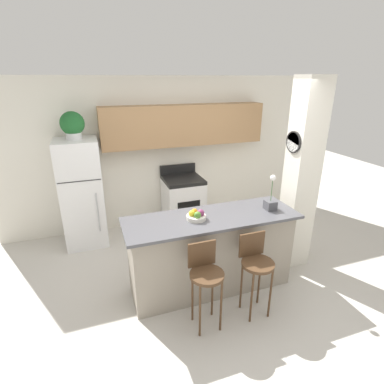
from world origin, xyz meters
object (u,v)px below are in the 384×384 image
stove_range (183,202)px  bar_stool_right (256,263)px  fruit_bowl (196,216)px  potted_plant_on_fridge (72,125)px  orchid_vase (271,201)px  bar_stool_left (206,274)px  refrigerator (82,193)px

stove_range → bar_stool_right: size_ratio=1.13×
bar_stool_right → fruit_bowl: (-0.49, 0.54, 0.41)m
bar_stool_right → potted_plant_on_fridge: (-1.75, 2.26, 1.26)m
stove_range → orchid_vase: size_ratio=2.40×
bar_stool_left → potted_plant_on_fridge: 2.84m
stove_range → potted_plant_on_fridge: bearing=-179.6°
bar_stool_left → bar_stool_right: size_ratio=1.00×
refrigerator → fruit_bowl: bearing=-53.7°
potted_plant_on_fridge → bar_stool_left: bearing=-62.7°
refrigerator → orchid_vase: size_ratio=3.77×
refrigerator → orchid_vase: (2.22, -1.75, 0.26)m
potted_plant_on_fridge → fruit_bowl: 2.29m
stove_range → fruit_bowl: fruit_bowl is taller
refrigerator → bar_stool_right: bearing=-52.2°
bar_stool_left → orchid_vase: 1.26m
stove_range → potted_plant_on_fridge: potted_plant_on_fridge is taller
refrigerator → stove_range: bearing=0.4°
refrigerator → stove_range: (1.64, 0.01, -0.38)m
bar_stool_left → refrigerator: bearing=117.3°
bar_stool_left → bar_stool_right: same height
bar_stool_left → potted_plant_on_fridge: size_ratio=2.36×
stove_range → bar_stool_left: size_ratio=1.13×
bar_stool_right → stove_range: bearing=92.9°
bar_stool_right → potted_plant_on_fridge: bearing=127.8°
orchid_vase → fruit_bowl: orchid_vase is taller
potted_plant_on_fridge → fruit_bowl: (1.26, -1.72, -0.85)m
bar_stool_right → potted_plant_on_fridge: size_ratio=2.36×
bar_stool_right → orchid_vase: 0.84m
refrigerator → stove_range: refrigerator is taller
refrigerator → orchid_vase: refrigerator is taller
bar_stool_right → orchid_vase: (0.47, 0.51, 0.47)m
refrigerator → bar_stool_left: 2.55m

